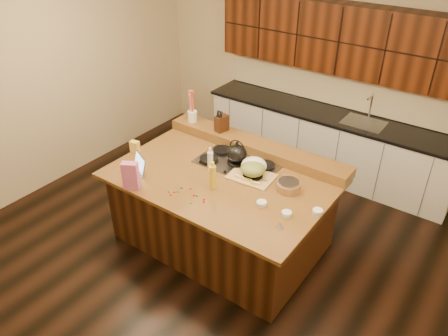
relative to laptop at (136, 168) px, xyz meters
The scene contains 32 objects.
room 1.03m from the laptop, 31.27° to the left, with size 5.52×5.02×2.72m.
island 1.08m from the laptop, 31.27° to the left, with size 2.40×1.60×0.92m.
back_ledge 1.45m from the laptop, 55.69° to the left, with size 2.40×0.30×0.12m, color black.
cooktop 1.14m from the laptop, 44.27° to the left, with size 0.92×0.52×0.05m.
back_counter 2.94m from the laptop, 67.69° to the left, with size 3.70×0.66×2.40m.
kettle 1.14m from the laptop, 44.27° to the left, with size 0.23×0.23×0.20m, color black.
green_bowl 1.30m from the laptop, 30.81° to the left, with size 0.27×0.27×0.15m, color olive.
laptop is the anchor object (origin of this frame).
oil_bottle 0.92m from the laptop, 16.18° to the left, with size 0.07×0.07×0.27m, color gold.
vinegar_bottle 0.83m from the laptop, 37.29° to the left, with size 0.06×0.06×0.25m, color silver.
wooden_tray 1.30m from the laptop, 33.51° to the left, with size 0.51×0.41×0.20m.
ramekin_a 1.76m from the laptop, ahead, with size 0.10×0.10×0.04m, color white.
ramekin_b 1.49m from the laptop, 11.56° to the left, with size 0.10×0.10×0.04m, color white.
ramekin_c 2.03m from the laptop, 14.31° to the left, with size 0.10×0.10×0.04m, color white.
strainer_bowl 1.69m from the laptop, 24.02° to the left, with size 0.24×0.24×0.09m, color #996B3F.
kitchen_timer 1.78m from the laptop, ahead, with size 0.08×0.08×0.07m, color silver.
pink_bag 0.32m from the laptop, 52.15° to the right, with size 0.16×0.09×0.31m, color #D06295.
candy_plate 0.13m from the laptop, 146.32° to the left, with size 0.18×0.18×0.01m, color white.
package_box 0.46m from the laptop, 136.42° to the left, with size 0.10×0.07×0.15m, color #DCBC4D.
utensil_crock 1.21m from the laptop, 97.59° to the left, with size 0.12×0.12×0.14m, color white.
knife_block 1.25m from the laptop, 75.32° to the left, with size 0.10×0.17×0.20m, color black.
gumdrop_0 0.71m from the laptop, ahead, with size 0.02×0.02×0.02m, color red.
gumdrop_1 0.56m from the laptop, ahead, with size 0.02×0.02×0.02m, color #198C26.
gumdrop_2 0.81m from the laptop, ahead, with size 0.02×0.02×0.02m, color red.
gumdrop_3 0.87m from the laptop, ahead, with size 0.02×0.02×0.02m, color #198C26.
gumdrop_4 0.94m from the laptop, ahead, with size 0.02×0.02×0.02m, color red.
gumdrop_5 0.84m from the laptop, ahead, with size 0.02×0.02×0.02m, color #198C26.
gumdrop_6 0.62m from the laptop, ahead, with size 0.02×0.02×0.02m, color red.
gumdrop_7 0.63m from the laptop, ahead, with size 0.02×0.02×0.02m, color #198C26.
gumdrop_8 0.96m from the laptop, ahead, with size 0.02×0.02×0.02m, color red.
gumdrop_9 0.62m from the laptop, ahead, with size 0.02×0.02×0.02m, color #198C26.
gumdrop_10 0.61m from the laptop, ahead, with size 0.02×0.02×0.02m, color red.
Camera 1 is at (2.38, -3.25, 3.54)m, focal length 35.00 mm.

